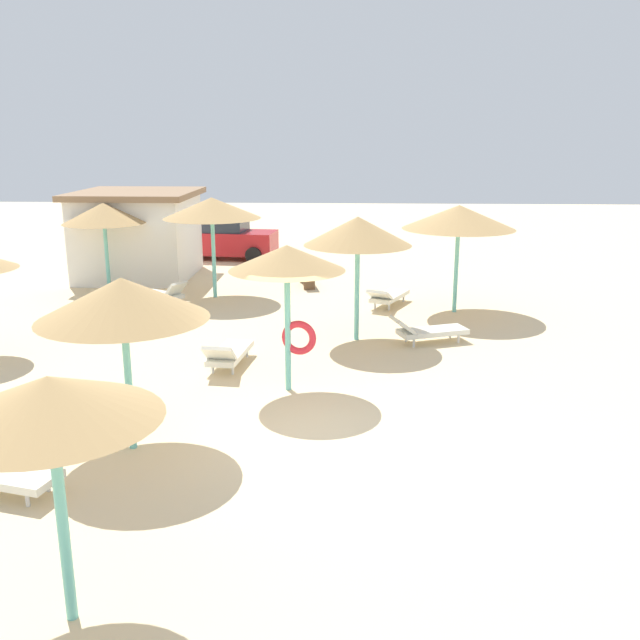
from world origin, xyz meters
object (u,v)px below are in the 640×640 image
at_px(parasol_4, 122,299).
at_px(beach_cabana, 138,234).
at_px(parasol_6, 287,261).
at_px(parked_car, 225,238).
at_px(bench_0, 307,276).
at_px(lounger_2, 160,294).
at_px(lounger_1, 427,331).
at_px(parasol_7, 49,400).
at_px(parasol_1, 358,231).
at_px(lounger_6, 228,353).
at_px(parasol_3, 459,217).
at_px(lounger_3, 388,296).
at_px(parasol_2, 212,208).
at_px(parasol_0, 103,213).
at_px(lounger_0, 153,274).

bearing_deg(parasol_4, beach_cabana, 105.93).
bearing_deg(parasol_6, parked_car, 104.63).
relative_size(parasol_4, bench_0, 1.84).
bearing_deg(parasol_6, lounger_2, 122.56).
bearing_deg(lounger_1, parasol_7, -115.18).
bearing_deg(lounger_2, parked_car, 85.72).
distance_m(parked_car, beach_cabana, 4.55).
bearing_deg(parasol_6, parasol_1, 68.85).
bearing_deg(parasol_4, parked_car, 95.09).
distance_m(bench_0, beach_cabana, 6.32).
height_order(lounger_6, parked_car, parked_car).
xyz_separation_m(parasol_1, lounger_1, (1.74, -0.22, -2.39)).
bearing_deg(parasol_1, parasol_3, 45.76).
xyz_separation_m(parasol_1, lounger_6, (-2.82, -2.24, -2.39)).
xyz_separation_m(parasol_7, lounger_3, (4.05, 14.00, -2.17)).
bearing_deg(parasol_1, beach_cabana, 135.46).
xyz_separation_m(parasol_4, lounger_3, (4.66, 9.87, -2.20)).
distance_m(parasol_1, lounger_3, 4.35).
height_order(parasol_2, bench_0, parasol_2).
relative_size(parasol_0, parasol_6, 0.97).
bearing_deg(parasol_4, parasol_3, 54.82).
height_order(parasol_1, parasol_4, parasol_1).
bearing_deg(parasol_2, parasol_0, 167.70).
height_order(parasol_3, beach_cabana, parasol_3).
xyz_separation_m(lounger_0, lounger_3, (7.88, -2.91, 0.00)).
relative_size(parasol_7, lounger_0, 1.38).
bearing_deg(lounger_1, parasol_4, -131.53).
height_order(parasol_1, lounger_6, parasol_1).
relative_size(parasol_6, beach_cabana, 0.68).
height_order(parasol_0, parked_car, parasol_0).
height_order(parasol_2, beach_cabana, parasol_2).
bearing_deg(parasol_7, parked_car, 95.70).
bearing_deg(lounger_0, lounger_3, -20.25).
bearing_deg(parasol_7, parasol_1, 73.57).
xyz_separation_m(parasol_2, parked_car, (-0.87, 6.88, -1.95)).
bearing_deg(parasol_0, bench_0, 8.20).
bearing_deg(parasol_6, bench_0, 91.35).
bearing_deg(parked_car, lounger_2, -94.28).
bearing_deg(lounger_6, lounger_3, 56.65).
bearing_deg(lounger_1, lounger_0, 142.53).
height_order(parasol_0, lounger_1, parasol_0).
height_order(lounger_0, parked_car, parked_car).
bearing_deg(lounger_0, parasol_0, -134.34).
distance_m(parasol_2, parasol_4, 10.85).
relative_size(parasol_3, lounger_1, 1.58).
bearing_deg(beach_cabana, parasol_4, -74.07).
bearing_deg(lounger_0, parasol_4, -75.85).
height_order(parasol_2, lounger_0, parasol_2).
bearing_deg(lounger_1, parasol_0, 150.71).
relative_size(lounger_1, beach_cabana, 0.47).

